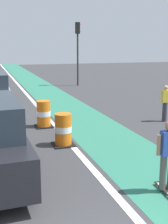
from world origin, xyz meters
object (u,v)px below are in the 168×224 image
object	(u,v)px
traffic_light_corner	(78,43)
pedestrian_crossing	(165,102)
skateboarder_on_lane	(168,154)
traffic_barrel_front	(63,130)
traffic_barrel_mid	(44,114)

from	to	relation	value
traffic_light_corner	pedestrian_crossing	bearing A→B (deg)	-89.49
skateboarder_on_lane	traffic_light_corner	distance (m)	19.20
skateboarder_on_lane	traffic_light_corner	bearing A→B (deg)	79.32
traffic_barrel_front	traffic_light_corner	size ratio (longest dim) A/B	0.21
traffic_barrel_front	pedestrian_crossing	world-z (taller)	pedestrian_crossing
skateboarder_on_lane	pedestrian_crossing	bearing A→B (deg)	57.98
traffic_barrel_mid	traffic_light_corner	xyz separation A→B (m)	(5.15, 12.14, 2.97)
skateboarder_on_lane	traffic_barrel_front	xyz separation A→B (m)	(-1.44, 3.99, -0.38)
skateboarder_on_lane	pedestrian_crossing	xyz separation A→B (m)	(3.64, 5.82, -0.05)
skateboarder_on_lane	traffic_barrel_mid	bearing A→B (deg)	103.90
traffic_light_corner	pedestrian_crossing	world-z (taller)	traffic_light_corner
traffic_barrel_front	traffic_barrel_mid	xyz separation A→B (m)	(-0.19, 2.56, 0.00)
pedestrian_crossing	traffic_barrel_mid	bearing A→B (deg)	172.03
traffic_barrel_front	traffic_barrel_mid	bearing A→B (deg)	94.13
traffic_barrel_mid	traffic_light_corner	size ratio (longest dim) A/B	0.21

